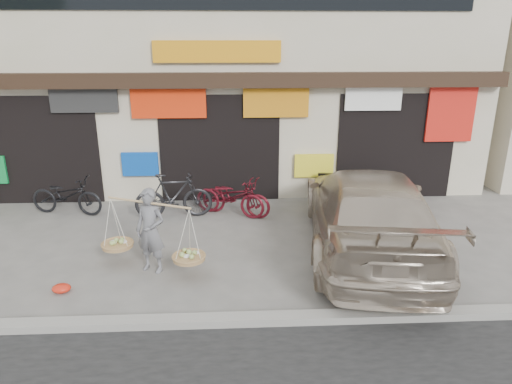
{
  "coord_description": "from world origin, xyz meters",
  "views": [
    {
      "loc": [
        0.35,
        -7.76,
        3.99
      ],
      "look_at": [
        0.79,
        0.9,
        1.06
      ],
      "focal_mm": 32.0,
      "sensor_mm": 36.0,
      "label": 1
    }
  ],
  "objects_px": {
    "bike_0": "(66,195)",
    "suv": "(368,210)",
    "bike_2": "(236,197)",
    "street_vendor": "(151,234)",
    "bike_1": "(174,196)",
    "bike_3": "(230,197)"
  },
  "relations": [
    {
      "from": "bike_0",
      "to": "bike_2",
      "type": "distance_m",
      "value": 4.01
    },
    {
      "from": "street_vendor",
      "to": "bike_2",
      "type": "bearing_deg",
      "value": 83.53
    },
    {
      "from": "suv",
      "to": "bike_1",
      "type": "bearing_deg",
      "value": -17.01
    },
    {
      "from": "bike_1",
      "to": "street_vendor",
      "type": "bearing_deg",
      "value": 172.75
    },
    {
      "from": "street_vendor",
      "to": "bike_1",
      "type": "distance_m",
      "value": 2.58
    },
    {
      "from": "street_vendor",
      "to": "bike_3",
      "type": "relative_size",
      "value": 1.1
    },
    {
      "from": "street_vendor",
      "to": "bike_0",
      "type": "xyz_separation_m",
      "value": [
        -2.49,
        2.93,
        -0.24
      ]
    },
    {
      "from": "street_vendor",
      "to": "bike_1",
      "type": "relative_size",
      "value": 1.08
    },
    {
      "from": "bike_0",
      "to": "bike_2",
      "type": "xyz_separation_m",
      "value": [
        4.0,
        -0.26,
        -0.01
      ]
    },
    {
      "from": "street_vendor",
      "to": "bike_1",
      "type": "xyz_separation_m",
      "value": [
        0.08,
        2.57,
        -0.17
      ]
    },
    {
      "from": "bike_1",
      "to": "bike_2",
      "type": "bearing_deg",
      "value": -91.65
    },
    {
      "from": "bike_1",
      "to": "suv",
      "type": "bearing_deg",
      "value": -120.38
    },
    {
      "from": "bike_0",
      "to": "bike_3",
      "type": "xyz_separation_m",
      "value": [
        3.87,
        -0.26,
        -0.01
      ]
    },
    {
      "from": "bike_2",
      "to": "suv",
      "type": "xyz_separation_m",
      "value": [
        2.57,
        -1.95,
        0.35
      ]
    },
    {
      "from": "bike_0",
      "to": "suv",
      "type": "xyz_separation_m",
      "value": [
        6.57,
        -2.21,
        0.34
      ]
    },
    {
      "from": "bike_3",
      "to": "bike_2",
      "type": "bearing_deg",
      "value": -65.17
    },
    {
      "from": "street_vendor",
      "to": "bike_1",
      "type": "height_order",
      "value": "street_vendor"
    },
    {
      "from": "bike_0",
      "to": "bike_1",
      "type": "distance_m",
      "value": 2.59
    },
    {
      "from": "bike_2",
      "to": "bike_0",
      "type": "bearing_deg",
      "value": 111.11
    },
    {
      "from": "street_vendor",
      "to": "bike_1",
      "type": "bearing_deg",
      "value": 111.36
    },
    {
      "from": "bike_2",
      "to": "suv",
      "type": "relative_size",
      "value": 0.3
    },
    {
      "from": "bike_3",
      "to": "suv",
      "type": "xyz_separation_m",
      "value": [
        2.7,
        -1.95,
        0.35
      ]
    }
  ]
}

